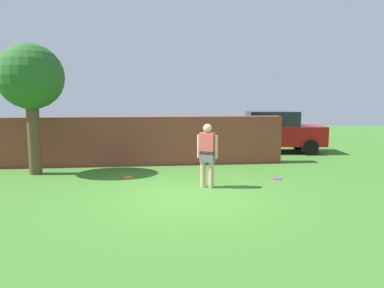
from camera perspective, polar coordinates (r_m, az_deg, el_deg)
The scene contains 7 objects.
ground_plane at distance 8.22m, azimuth -0.70°, elevation -8.51°, with size 40.00×40.00×0.00m, color #3D7528.
brick_wall at distance 12.13m, azimuth -9.68°, elevation 0.49°, with size 10.30×0.50×1.64m, color brown.
tree at distance 11.42m, azimuth -24.59°, elevation 9.49°, with size 1.89×1.89×3.82m.
person at distance 8.89m, azimuth 2.49°, elevation -1.39°, with size 0.50×0.35×1.62m.
car at distance 15.22m, azimuth 12.70°, elevation 1.95°, with size 4.37×2.29×1.72m.
frisbee_purple at distance 10.24m, azimuth 13.47°, elevation -5.48°, with size 0.27×0.27×0.02m, color purple.
frisbee_orange at distance 10.34m, azimuth -10.26°, elevation -5.28°, with size 0.27×0.27×0.02m, color orange.
Camera 1 is at (-0.75, -7.87, 2.25)m, focal length 33.05 mm.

